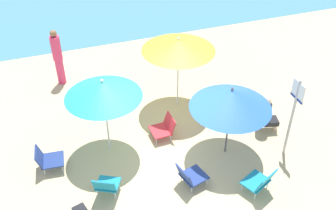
# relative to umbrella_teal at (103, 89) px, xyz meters

# --- Properties ---
(ground_plane) EXTENTS (40.00, 40.00, 0.00)m
(ground_plane) POSITION_rel_umbrella_teal_xyz_m (1.00, -0.51, -1.67)
(ground_plane) COLOR #CCB789
(umbrella_teal) EXTENTS (1.63, 1.63, 1.91)m
(umbrella_teal) POSITION_rel_umbrella_teal_xyz_m (0.00, 0.00, 0.00)
(umbrella_teal) COLOR silver
(umbrella_teal) RESTS_ON ground_plane
(umbrella_yellow) EXTENTS (1.79, 1.79, 1.98)m
(umbrella_yellow) POSITION_rel_umbrella_teal_xyz_m (2.06, 1.09, 0.11)
(umbrella_yellow) COLOR silver
(umbrella_yellow) RESTS_ON ground_plane
(umbrella_blue) EXTENTS (1.74, 1.74, 1.76)m
(umbrella_blue) POSITION_rel_umbrella_teal_xyz_m (2.47, -0.95, -0.19)
(umbrella_blue) COLOR #4C4C51
(umbrella_blue) RESTS_ON ground_plane
(beach_chair_a) EXTENTS (0.54, 0.52, 0.54)m
(beach_chair_a) POSITION_rel_umbrella_teal_xyz_m (1.32, -0.00, -1.39)
(beach_chair_a) COLOR red
(beach_chair_a) RESTS_ON ground_plane
(beach_chair_b) EXTENTS (0.66, 0.59, 0.57)m
(beach_chair_b) POSITION_rel_umbrella_teal_xyz_m (1.32, -1.63, -1.38)
(beach_chair_b) COLOR navy
(beach_chair_b) RESTS_ON ground_plane
(beach_chair_c) EXTENTS (0.69, 0.68, 0.64)m
(beach_chair_c) POSITION_rel_umbrella_teal_xyz_m (2.57, -2.27, -1.33)
(beach_chair_c) COLOR teal
(beach_chair_c) RESTS_ON ground_plane
(beach_chair_d) EXTENTS (0.57, 0.63, 0.58)m
(beach_chair_d) POSITION_rel_umbrella_teal_xyz_m (3.08, 0.31, -1.38)
(beach_chair_d) COLOR gold
(beach_chair_d) RESTS_ON ground_plane
(beach_chair_e) EXTENTS (0.63, 0.64, 0.60)m
(beach_chair_e) POSITION_rel_umbrella_teal_xyz_m (-0.35, -1.35, -1.34)
(beach_chair_e) COLOR teal
(beach_chair_e) RESTS_ON ground_plane
(beach_chair_f) EXTENTS (0.60, 0.53, 0.55)m
(beach_chair_f) POSITION_rel_umbrella_teal_xyz_m (-1.38, -0.18, -1.37)
(beach_chair_f) COLOR navy
(beach_chair_f) RESTS_ON ground_plane
(person_a) EXTENTS (0.26, 0.26, 1.64)m
(person_a) POSITION_rel_umbrella_teal_xyz_m (-0.68, 3.18, -0.83)
(person_a) COLOR #DB3866
(person_a) RESTS_ON ground_plane
(person_b) EXTENTS (0.54, 0.37, 1.01)m
(person_b) POSITION_rel_umbrella_teal_xyz_m (3.67, -0.59, -1.15)
(person_b) COLOR black
(person_b) RESTS_ON ground_plane
(warning_sign) EXTENTS (0.06, 0.41, 1.95)m
(warning_sign) POSITION_rel_umbrella_teal_xyz_m (3.71, -1.42, -0.41)
(warning_sign) COLOR #ADADB2
(warning_sign) RESTS_ON ground_plane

